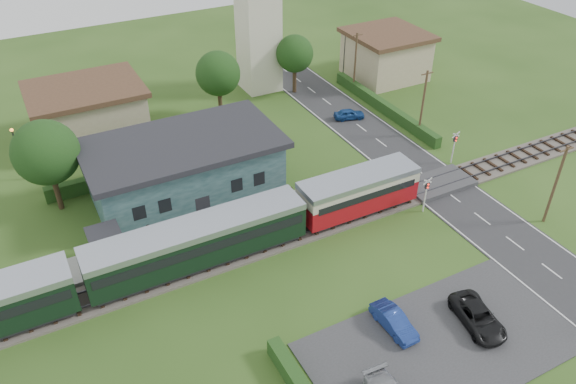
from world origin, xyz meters
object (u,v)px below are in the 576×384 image
pedestrian_far (150,234)px  pedestrian_near (290,196)px  church_tower (258,0)px  car_park_blue (394,321)px  house_east (386,54)px  crossing_signal_far (455,143)px  car_park_dark (478,317)px  car_on_road (349,114)px  train (154,256)px  equipment_hut (106,245)px  house_west (89,112)px  station_building (185,168)px  crossing_signal_near (426,190)px

pedestrian_far → pedestrian_near: bearing=-72.6°
church_tower → car_park_blue: size_ratio=4.74×
house_east → crossing_signal_far: 20.64m
church_tower → car_park_dark: bearing=-94.9°
car_on_road → car_park_blue: bearing=169.6°
train → car_park_dark: size_ratio=9.60×
equipment_hut → house_west: (3.00, 19.80, 1.04)m
station_building → crossing_signal_far: station_building is taller
equipment_hut → house_west: size_ratio=0.24×
crossing_signal_near → train: bearing=173.7°
station_building → house_west: bearing=109.6°
station_building → crossing_signal_far: bearing=-15.6°
car_on_road → pedestrian_far: bearing=130.5°
crossing_signal_far → pedestrian_far: 28.42m
crossing_signal_far → pedestrian_near: bearing=178.1°
church_tower → crossing_signal_near: size_ratio=5.37×
train → church_tower: size_ratio=2.45×
station_building → train: bearing=-120.8°
church_tower → car_on_road: church_tower is taller
house_east → pedestrian_far: house_east is taller
pedestrian_near → crossing_signal_near: bearing=157.2°
crossing_signal_near → crossing_signal_far: 8.65m
church_tower → car_park_blue: (-8.38, -37.50, -9.53)m
equipment_hut → crossing_signal_near: (24.40, -5.61, 0.39)m
crossing_signal_near → pedestrian_far: (-21.18, 5.91, -0.80)m
train → pedestrian_far: train is taller
church_tower → pedestrian_near: size_ratio=9.57×
house_west → car_park_dark: size_ratio=2.40×
church_tower → house_west: 21.55m
car_park_dark → pedestrian_far: (-16.40, 17.22, 0.63)m
car_on_road → train: bearing=136.4°
station_building → crossing_signal_far: (23.60, -6.60, -0.55)m
car_on_road → house_east: bearing=-35.7°
car_park_dark → pedestrian_near: bearing=117.1°
equipment_hut → crossing_signal_near: 25.04m
station_building → pedestrian_far: station_building is taller
pedestrian_near → church_tower: bearing=-103.2°
house_east → crossing_signal_far: bearing=-108.1°
crossing_signal_near → pedestrian_near: crossing_signal_near is taller
pedestrian_near → car_on_road: bearing=-132.8°
church_tower → equipment_hut: bearing=-135.3°
car_on_road → car_park_dark: bearing=-179.7°
station_building → car_on_road: (19.94, 5.32, -2.09)m
equipment_hut → pedestrian_far: (3.22, 0.30, -0.41)m
car_on_road → pedestrian_near: size_ratio=1.76×
equipment_hut → pedestrian_far: equipment_hut is taller
car_park_blue → pedestrian_far: bearing=125.7°
equipment_hut → train: bearing=-50.5°
church_tower → house_west: bearing=-171.5°
station_building → car_park_dark: station_building is taller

